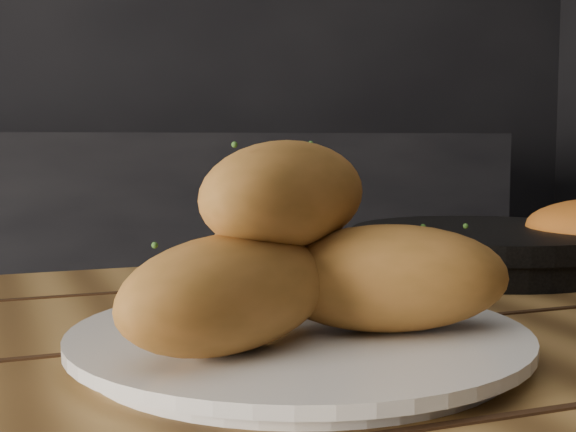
# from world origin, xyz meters

# --- Properties ---
(plate) EXTENTS (0.30, 0.30, 0.02)m
(plate) POSITION_xyz_m (0.62, 0.56, 0.76)
(plate) COLOR silver
(plate) RESTS_ON table
(bread_rolls) EXTENTS (0.28, 0.24, 0.12)m
(bread_rolls) POSITION_xyz_m (0.61, 0.55, 0.82)
(bread_rolls) COLOR #A3672D
(bread_rolls) RESTS_ON plate
(skillet) EXTENTS (0.40, 0.28, 0.05)m
(skillet) POSITION_xyz_m (0.93, 0.80, 0.77)
(skillet) COLOR black
(skillet) RESTS_ON table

